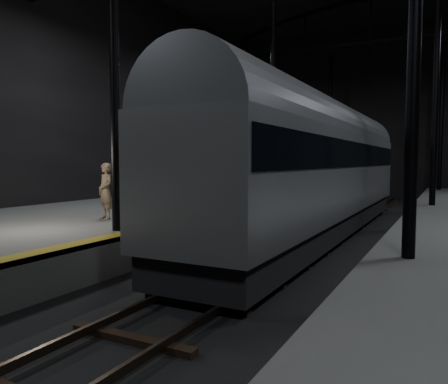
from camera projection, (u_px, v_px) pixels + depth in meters
The scene contains 6 objects.
ground at pixel (292, 252), 14.16m from camera, with size 44.00×44.00×0.00m, color black.
platform_left at pixel (114, 222), 17.59m from camera, with size 9.00×43.80×1.00m, color #575754.
tactile_strip at pixel (205, 216), 15.59m from camera, with size 0.50×43.80×0.01m, color olive.
track at pixel (292, 250), 14.16m from camera, with size 2.40×43.00×0.24m.
train at pixel (320, 162), 16.81m from camera, with size 2.94×19.65×5.25m.
woman at pixel (106, 191), 14.74m from camera, with size 0.69×0.45×1.89m, color #8D7456.
Camera 1 is at (4.52, -13.42, 2.94)m, focal length 35.00 mm.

